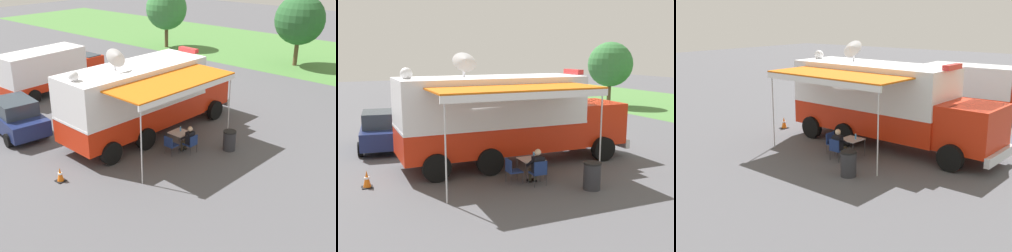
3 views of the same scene
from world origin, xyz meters
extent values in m
plane|color=#515156|center=(0.00, 0.00, 0.00)|extent=(100.00, 100.00, 0.00)
cube|color=#4C7F3D|center=(0.00, 21.28, 0.00)|extent=(80.00, 14.00, 0.01)
cube|color=silver|center=(-2.34, 2.68, 0.00)|extent=(0.31, 4.80, 0.01)
cube|color=red|center=(0.00, 0.00, 1.15)|extent=(2.78, 7.29, 1.10)
cube|color=white|center=(0.00, 0.00, 2.55)|extent=(2.78, 7.29, 1.70)
cube|color=white|center=(0.00, 0.00, 1.70)|extent=(2.80, 7.31, 0.10)
cube|color=red|center=(0.18, 4.65, 1.45)|extent=(2.38, 2.19, 1.70)
cube|color=#28333D|center=(0.19, 4.85, 1.95)|extent=(2.21, 1.55, 0.70)
cube|color=silver|center=(0.23, 5.78, 0.55)|extent=(2.38, 0.29, 0.36)
cylinder|color=black|center=(-1.07, 4.50, 0.50)|extent=(0.34, 1.01, 1.00)
cylinder|color=black|center=(1.42, 4.40, 0.50)|extent=(0.34, 1.01, 1.00)
cylinder|color=black|center=(-1.27, -0.49, 0.50)|extent=(0.34, 1.01, 1.00)
cylinder|color=black|center=(1.23, -0.59, 0.50)|extent=(0.34, 1.01, 1.00)
cylinder|color=black|center=(-1.35, -2.47, 0.50)|extent=(0.34, 1.01, 1.00)
cylinder|color=black|center=(1.15, -2.57, 0.50)|extent=(0.34, 1.01, 1.00)
cube|color=white|center=(0.00, 0.00, 3.45)|extent=(2.78, 7.29, 0.10)
cube|color=red|center=(0.14, 3.70, 3.62)|extent=(1.11, 0.32, 0.20)
cylinder|color=silver|center=(-0.04, -1.08, 3.73)|extent=(0.10, 0.10, 0.45)
cone|color=silver|center=(0.11, -1.09, 4.13)|extent=(0.75, 0.93, 0.81)
sphere|color=white|center=(-0.13, -3.20, 3.68)|extent=(0.44, 0.44, 0.44)
cube|color=orange|center=(2.35, -0.09, 3.25)|extent=(2.42, 5.84, 0.06)
cube|color=white|center=(3.41, -0.13, 3.11)|extent=(0.31, 5.76, 0.24)
cylinder|color=silver|center=(3.45, 2.60, 1.63)|extent=(0.05, 0.05, 3.25)
cylinder|color=silver|center=(3.24, -2.86, 1.63)|extent=(0.05, 0.05, 3.25)
cube|color=silver|center=(2.24, 0.55, 0.71)|extent=(0.83, 0.83, 0.03)
cylinder|color=#333338|center=(1.89, 0.93, 0.35)|extent=(0.03, 0.03, 0.70)
cylinder|color=#333338|center=(2.63, 0.90, 0.35)|extent=(0.03, 0.03, 0.70)
cylinder|color=#333338|center=(1.86, 0.19, 0.35)|extent=(0.03, 0.03, 0.70)
cylinder|color=#333338|center=(2.60, 0.16, 0.35)|extent=(0.03, 0.03, 0.70)
cylinder|color=#4C99D8|center=(2.18, 0.69, 0.83)|extent=(0.07, 0.07, 0.20)
cylinder|color=white|center=(2.18, 0.69, 0.94)|extent=(0.04, 0.04, 0.02)
cube|color=navy|center=(2.94, 0.41, 0.42)|extent=(0.50, 0.50, 0.04)
cube|color=navy|center=(3.16, 0.40, 0.65)|extent=(0.06, 0.48, 0.44)
cylinder|color=#333338|center=(2.72, 0.20, 0.21)|extent=(0.02, 0.02, 0.42)
cylinder|color=#333338|center=(2.73, 0.64, 0.21)|extent=(0.02, 0.02, 0.42)
cylinder|color=#333338|center=(3.16, 0.18, 0.21)|extent=(0.02, 0.02, 0.42)
cylinder|color=#333338|center=(3.17, 0.62, 0.21)|extent=(0.02, 0.02, 0.42)
cube|color=navy|center=(2.42, -0.20, 0.42)|extent=(0.50, 0.50, 0.04)
cube|color=navy|center=(2.42, -0.42, 0.65)|extent=(0.48, 0.06, 0.44)
cylinder|color=#333338|center=(2.21, 0.03, 0.21)|extent=(0.02, 0.02, 0.42)
cylinder|color=#333338|center=(2.65, 0.01, 0.21)|extent=(0.02, 0.02, 0.42)
cylinder|color=#333338|center=(2.20, -0.41, 0.21)|extent=(0.02, 0.02, 0.42)
cylinder|color=#333338|center=(2.64, -0.43, 0.21)|extent=(0.02, 0.02, 0.42)
cube|color=black|center=(2.94, 0.41, 0.72)|extent=(0.25, 0.37, 0.56)
sphere|color=beige|center=(2.94, 0.41, 1.14)|extent=(0.22, 0.22, 0.22)
cylinder|color=black|center=(2.82, 0.19, 0.76)|extent=(0.43, 0.11, 0.34)
cylinder|color=black|center=(2.83, 0.65, 0.76)|extent=(0.43, 0.11, 0.34)
cylinder|color=#383323|center=(2.76, 0.32, 0.44)|extent=(0.38, 0.14, 0.13)
cylinder|color=#383323|center=(2.58, 0.33, 0.21)|extent=(0.11, 0.11, 0.42)
cube|color=black|center=(2.52, 0.33, 0.04)|extent=(0.24, 0.11, 0.07)
cylinder|color=#383323|center=(2.77, 0.52, 0.44)|extent=(0.38, 0.14, 0.13)
cylinder|color=#383323|center=(2.59, 0.53, 0.21)|extent=(0.11, 0.11, 0.42)
cube|color=black|center=(2.53, 0.53, 0.04)|extent=(0.24, 0.11, 0.07)
cylinder|color=#2D2D33|center=(4.08, 1.80, 0.42)|extent=(0.56, 0.56, 0.85)
cylinder|color=black|center=(4.08, 1.80, 0.88)|extent=(0.57, 0.57, 0.06)
cube|color=black|center=(0.74, -4.83, 0.01)|extent=(0.36, 0.36, 0.03)
cone|color=orange|center=(0.74, -4.83, 0.31)|extent=(0.26, 0.26, 0.55)
cylinder|color=white|center=(0.74, -4.83, 0.33)|extent=(0.17, 0.17, 0.06)
cube|color=white|center=(-8.88, 0.82, 1.60)|extent=(2.27, 5.27, 2.20)
cube|color=red|center=(-8.88, 0.82, 0.75)|extent=(2.29, 5.29, 0.50)
cube|color=red|center=(-8.99, 4.22, 1.12)|extent=(1.94, 1.66, 1.40)
cube|color=#28333D|center=(-8.99, 4.32, 1.57)|extent=(1.72, 1.16, 0.60)
cylinder|color=black|center=(-10.02, 3.79, 0.42)|extent=(0.29, 0.85, 0.84)
cylinder|color=black|center=(-7.93, 3.86, 0.42)|extent=(0.29, 0.85, 0.84)
cylinder|color=black|center=(-9.88, -0.64, 0.42)|extent=(0.29, 0.85, 0.84)
cylinder|color=black|center=(-7.78, -0.57, 0.42)|extent=(0.29, 0.85, 0.84)
cube|color=navy|center=(-4.75, -3.48, 0.70)|extent=(4.42, 2.41, 0.76)
cube|color=#28333D|center=(-4.60, -3.50, 1.42)|extent=(2.32, 1.90, 0.68)
cylinder|color=black|center=(-5.90, -2.39, 0.32)|extent=(0.67, 0.31, 0.64)
cylinder|color=black|center=(-3.60, -4.56, 0.32)|extent=(0.67, 0.31, 0.64)
cylinder|color=black|center=(-3.33, -2.78, 0.32)|extent=(0.67, 0.31, 0.64)
cylinder|color=brown|center=(-12.17, 15.90, 1.07)|extent=(0.32, 0.32, 2.14)
sphere|color=#387A3D|center=(-12.17, 15.90, 3.41)|extent=(3.63, 3.63, 3.63)
cylinder|color=brown|center=(-0.42, 17.58, 1.08)|extent=(0.32, 0.32, 2.16)
sphere|color=#285B2D|center=(-0.42, 17.58, 3.45)|extent=(3.69, 3.69, 3.69)
camera|label=1|loc=(13.25, -12.72, 8.32)|focal=44.98mm
camera|label=2|loc=(14.34, -6.21, 4.46)|focal=43.34mm
camera|label=3|loc=(15.66, 10.67, 5.52)|focal=46.97mm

